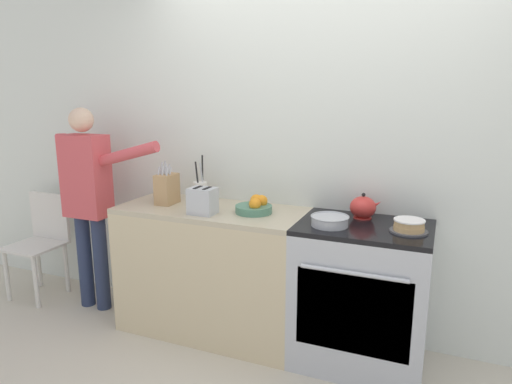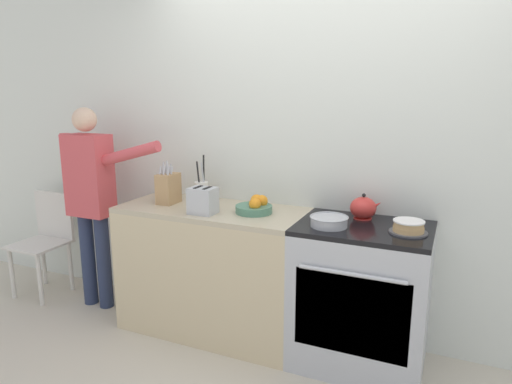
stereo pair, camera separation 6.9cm
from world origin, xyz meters
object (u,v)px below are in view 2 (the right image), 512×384
tea_kettle (363,208)px  dining_chair (47,236)px  layer_cake (409,227)px  knife_block (168,188)px  toaster (203,201)px  fruit_bowl (255,206)px  person_baker (91,192)px  utensil_crock (201,191)px  mixing_bowl (329,221)px  stove_range (360,296)px

tea_kettle → dining_chair: bearing=-176.7°
layer_cake → knife_block: (-1.65, 0.04, 0.08)m
knife_block → toaster: 0.40m
knife_block → fruit_bowl: bearing=1.3°
person_baker → tea_kettle: bearing=12.2°
utensil_crock → fruit_bowl: utensil_crock is taller
mixing_bowl → utensil_crock: size_ratio=0.67×
knife_block → dining_chair: bearing=179.8°
layer_cake → fruit_bowl: 0.98m
stove_range → dining_chair: (-2.66, 0.00, 0.04)m
stove_range → toaster: toaster is taller
stove_range → person_baker: bearing=-178.7°
knife_block → person_baker: size_ratio=0.19×
knife_block → person_baker: person_baker is taller
mixing_bowl → utensil_crock: (-1.00, 0.22, 0.05)m
stove_range → tea_kettle: bearing=103.7°
person_baker → layer_cake: bearing=6.7°
layer_cake → tea_kettle: tea_kettle is taller
layer_cake → mixing_bowl: size_ratio=0.93×
stove_range → fruit_bowl: 0.87m
stove_range → dining_chair: size_ratio=1.06×
toaster → person_baker: bearing=174.5°
mixing_bowl → fruit_bowl: (-0.53, 0.11, 0.01)m
knife_block → toaster: bearing=-21.5°
layer_cake → utensil_crock: bearing=173.6°
tea_kettle → utensil_crock: utensil_crock is taller
fruit_bowl → person_baker: (-1.36, -0.06, -0.01)m
toaster → layer_cake: bearing=4.7°
person_baker → mixing_bowl: bearing=5.0°
layer_cake → utensil_crock: 1.46m
layer_cake → person_baker: person_baker is taller
toaster → knife_block: bearing=158.5°
layer_cake → dining_chair: 2.95m
stove_range → fruit_bowl: size_ratio=3.73×
tea_kettle → utensil_crock: bearing=-178.2°
utensil_crock → dining_chair: size_ratio=0.40×
layer_cake → toaster: size_ratio=1.15×
mixing_bowl → toaster: (-0.83, -0.05, 0.05)m
fruit_bowl → dining_chair: (-1.94, -0.01, -0.46)m
fruit_bowl → dining_chair: fruit_bowl is taller
layer_cake → person_baker: (-2.33, -0.00, -0.00)m
tea_kettle → dining_chair: 2.67m
fruit_bowl → person_baker: size_ratio=0.15×
mixing_bowl → tea_kettle: bearing=58.9°
layer_cake → utensil_crock: size_ratio=0.62×
knife_block → fruit_bowl: size_ratio=1.23×
fruit_bowl → toaster: bearing=-152.2°
utensil_crock → toaster: size_ratio=1.86×
knife_block → dining_chair: knife_block is taller
layer_cake → person_baker: 2.33m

